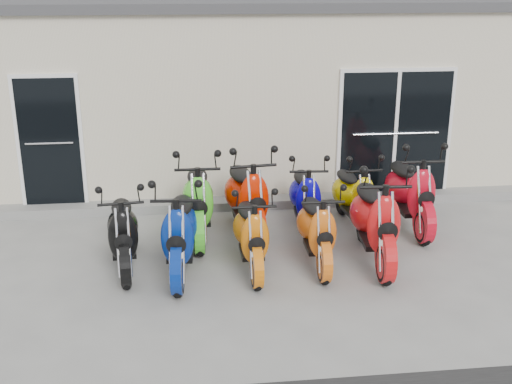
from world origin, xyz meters
The scene contains 16 objects.
ground centered at (0.00, 0.00, 0.00)m, with size 80.00×80.00×0.00m, color gray.
building centered at (0.00, 5.20, 1.60)m, with size 14.00×6.00×3.20m, color beige.
roof_cap centered at (0.00, 5.20, 3.28)m, with size 14.20×6.20×0.16m, color #3F3F42.
front_step centered at (0.00, 2.02, 0.07)m, with size 14.00×0.40×0.15m, color gray.
door_left centered at (-3.20, 2.17, 1.26)m, with size 1.07×0.08×2.22m, color black.
door_right centered at (2.60, 2.17, 1.26)m, with size 2.02×0.08×2.22m, color black.
scooter_front_black centered at (-1.89, -0.20, 0.67)m, with size 0.66×1.80×1.33m, color black, non-canonical shape.
scooter_front_blue centered at (-1.12, -0.42, 0.73)m, with size 0.72×1.97×1.46m, color navy, non-canonical shape.
scooter_front_orange_a centered at (-0.19, -0.43, 0.64)m, with size 0.64×1.75×1.29m, color #CE670D, non-canonical shape.
scooter_front_orange_b centered at (0.71, -0.37, 0.65)m, with size 0.64×1.75×1.29m, color #D35E13, non-canonical shape.
scooter_front_red centered at (1.52, -0.37, 0.77)m, with size 0.76×2.09×1.54m, color red, non-canonical shape.
scooter_back_green centered at (-0.85, 0.79, 0.75)m, with size 0.74×2.03×1.50m, color #48CA29, non-canonical shape.
scooter_back_red centered at (-0.12, 0.76, 0.77)m, with size 0.76×2.08×1.54m, color red, non-canonical shape.
scooter_back_blue centered at (0.80, 0.90, 0.66)m, with size 0.65×1.79×1.32m, color #0802A0, non-canonical shape.
scooter_back_yellow centered at (1.58, 0.93, 0.64)m, with size 0.63×1.74×1.29m, color #D4B801, non-canonical shape.
scooter_back_extra centered at (2.43, 0.79, 0.75)m, with size 0.74×2.03×1.50m, color red, non-canonical shape.
Camera 1 is at (-1.03, -8.29, 3.79)m, focal length 45.00 mm.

